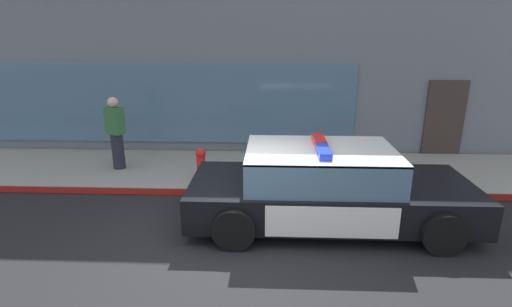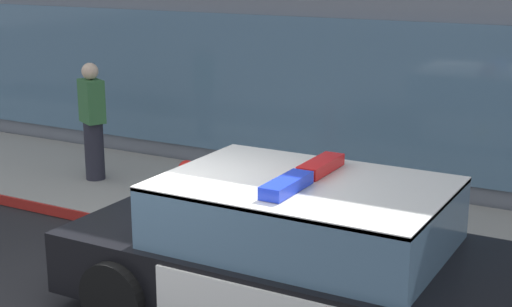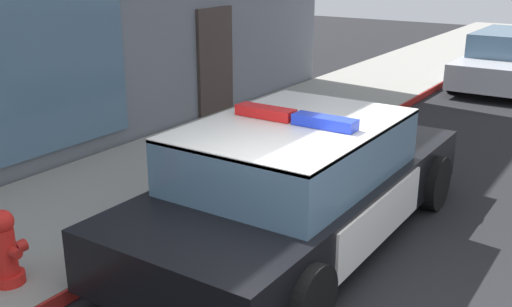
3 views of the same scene
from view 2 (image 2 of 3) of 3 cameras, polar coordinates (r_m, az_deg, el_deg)
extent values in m
cube|color=gray|center=(9.88, 2.06, -4.56)|extent=(48.00, 2.70, 0.15)
cube|color=maroon|center=(8.76, -2.06, -7.15)|extent=(28.80, 0.04, 0.14)
cube|color=slate|center=(12.27, -7.80, 5.75)|extent=(11.71, 0.08, 2.10)
cube|color=black|center=(7.00, 4.99, -9.26)|extent=(4.87, 1.95, 0.60)
cube|color=silver|center=(6.51, 17.80, -10.25)|extent=(1.66, 1.91, 0.05)
cube|color=silver|center=(7.73, -6.60, -5.60)|extent=(1.36, 1.91, 0.05)
cube|color=silver|center=(7.87, 7.32, -6.53)|extent=(2.04, 0.03, 0.51)
cube|color=yellow|center=(7.88, 7.37, -6.49)|extent=(0.22, 0.01, 0.26)
cube|color=slate|center=(6.86, 3.61, -4.60)|extent=(2.53, 1.75, 0.60)
cube|color=silver|center=(6.77, 3.65, -2.28)|extent=(2.53, 1.75, 0.04)
cube|color=red|center=(7.05, 4.90, -0.93)|extent=(0.20, 0.66, 0.11)
cube|color=blue|center=(6.45, 2.31, -2.40)|extent=(0.20, 0.66, 0.11)
cylinder|color=black|center=(8.55, -2.19, -5.81)|extent=(0.68, 0.22, 0.68)
cylinder|color=black|center=(7.09, -10.53, -10.53)|extent=(0.68, 0.22, 0.68)
cylinder|color=red|center=(9.60, -5.14, -4.42)|extent=(0.28, 0.28, 0.10)
cylinder|color=red|center=(9.51, -5.18, -2.85)|extent=(0.19, 0.19, 0.45)
sphere|color=red|center=(9.43, -5.22, -1.16)|extent=(0.22, 0.22, 0.22)
cylinder|color=#B21E19|center=(9.40, -5.23, -0.71)|extent=(0.06, 0.06, 0.05)
cylinder|color=#B21E19|center=(9.39, -5.68, -2.95)|extent=(0.09, 0.10, 0.09)
cylinder|color=#B21E19|center=(9.62, -4.70, -2.50)|extent=(0.09, 0.10, 0.09)
cylinder|color=#B21E19|center=(9.43, -4.42, -3.09)|extent=(0.10, 0.12, 0.12)
cylinder|color=#23232D|center=(11.26, -12.06, 0.20)|extent=(0.28, 0.28, 0.85)
cube|color=#336638|center=(11.11, -12.26, 3.87)|extent=(0.47, 0.41, 0.62)
sphere|color=beige|center=(11.03, -12.38, 6.07)|extent=(0.24, 0.24, 0.24)
camera|label=1|loc=(3.65, -70.27, 4.40)|focal=27.52mm
camera|label=3|loc=(8.45, -41.36, 9.06)|focal=42.01mm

